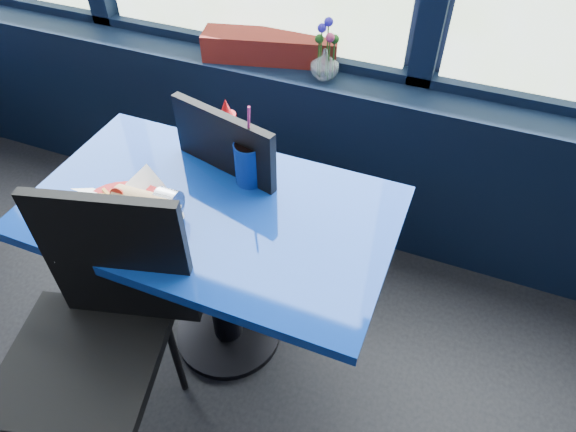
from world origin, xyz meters
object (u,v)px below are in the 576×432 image
object	(u,v)px
planter_box	(270,47)
soda_cup	(249,162)
food_basket	(131,209)
ketchup_bottle	(228,133)
chair_near_back	(238,186)
near_table	(216,245)
flower_vase	(325,61)
chair_near_front	(98,326)

from	to	relation	value
planter_box	soda_cup	bearing A→B (deg)	-86.18
food_basket	ketchup_bottle	xyz separation A→B (m)	(0.15, 0.40, 0.07)
chair_near_back	soda_cup	distance (m)	0.33
near_table	chair_near_back	world-z (taller)	chair_near_back
flower_vase	soda_cup	world-z (taller)	soda_cup
planter_box	soda_cup	xyz separation A→B (m)	(0.24, -0.73, -0.03)
chair_near_back	chair_near_front	bearing A→B (deg)	96.79
flower_vase	food_basket	size ratio (longest dim) A/B	0.66
chair_near_front	flower_vase	bearing A→B (deg)	63.20
planter_box	ketchup_bottle	bearing A→B (deg)	-93.76
planter_box	food_basket	world-z (taller)	planter_box
chair_near_back	flower_vase	size ratio (longest dim) A/B	3.89
chair_near_back	flower_vase	distance (m)	0.63
food_basket	ketchup_bottle	distance (m)	0.43
ketchup_bottle	chair_near_back	bearing A→B (deg)	103.66
ketchup_bottle	soda_cup	distance (m)	0.15
planter_box	food_basket	size ratio (longest dim) A/B	1.52
soda_cup	planter_box	bearing A→B (deg)	107.91
chair_near_back	soda_cup	world-z (taller)	soda_cup
flower_vase	ketchup_bottle	xyz separation A→B (m)	(-0.16, -0.58, -0.02)
soda_cup	chair_near_back	bearing A→B (deg)	132.09
ketchup_bottle	flower_vase	bearing A→B (deg)	74.76
chair_near_back	near_table	bearing A→B (deg)	116.73
flower_vase	soda_cup	xyz separation A→B (m)	(-0.04, -0.67, -0.05)
chair_near_front	food_basket	bearing A→B (deg)	81.50
near_table	flower_vase	xyz separation A→B (m)	(0.10, 0.84, 0.31)
near_table	flower_vase	distance (m)	0.90
near_table	soda_cup	world-z (taller)	soda_cup
food_basket	soda_cup	size ratio (longest dim) A/B	1.18
near_table	food_basket	world-z (taller)	food_basket
near_table	chair_near_back	xyz separation A→B (m)	(-0.07, 0.32, -0.00)
chair_near_front	soda_cup	distance (m)	0.70
planter_box	food_basket	distance (m)	1.04
near_table	flower_vase	size ratio (longest dim) A/B	4.76
near_table	food_basket	size ratio (longest dim) A/B	3.13
chair_near_back	flower_vase	world-z (taller)	flower_vase
near_table	planter_box	xyz separation A→B (m)	(-0.17, 0.90, 0.29)
ketchup_bottle	near_table	bearing A→B (deg)	-77.71
ketchup_bottle	chair_near_front	bearing A→B (deg)	-99.08
chair_near_front	soda_cup	bearing A→B (deg)	54.29
chair_near_back	flower_vase	bearing A→B (deg)	-93.94
chair_near_front	chair_near_back	distance (m)	0.76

